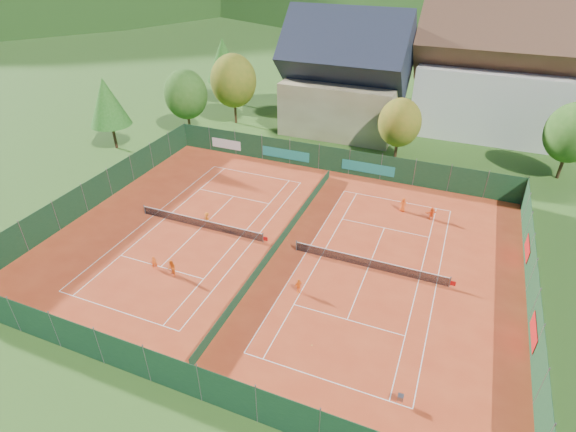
# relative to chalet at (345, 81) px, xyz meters

# --- Properties ---
(ground) EXTENTS (600.00, 600.00, 0.00)m
(ground) POSITION_rel_chalet_xyz_m (3.00, -30.00, -6.64)
(ground) COLOR #2B541A
(ground) RESTS_ON ground
(clay_pad) EXTENTS (40.00, 32.00, 0.01)m
(clay_pad) POSITION_rel_chalet_xyz_m (3.00, -30.00, -6.62)
(clay_pad) COLOR #B4381A
(clay_pad) RESTS_ON ground
(court_markings_left) EXTENTS (11.03, 23.83, 0.00)m
(court_markings_left) POSITION_rel_chalet_xyz_m (-5.00, -30.00, -6.61)
(court_markings_left) COLOR white
(court_markings_left) RESTS_ON ground
(court_markings_right) EXTENTS (11.03, 23.83, 0.00)m
(court_markings_right) POSITION_rel_chalet_xyz_m (11.00, -30.00, -6.61)
(court_markings_right) COLOR white
(court_markings_right) RESTS_ON ground
(tennis_net_left) EXTENTS (13.30, 0.10, 1.02)m
(tennis_net_left) POSITION_rel_chalet_xyz_m (-4.85, -30.00, -6.12)
(tennis_net_left) COLOR #59595B
(tennis_net_left) RESTS_ON ground
(tennis_net_right) EXTENTS (13.30, 0.10, 1.02)m
(tennis_net_right) POSITION_rel_chalet_xyz_m (11.15, -30.00, -6.12)
(tennis_net_right) COLOR #59595B
(tennis_net_right) RESTS_ON ground
(court_divider) EXTENTS (0.03, 28.80, 1.00)m
(court_divider) POSITION_rel_chalet_xyz_m (3.00, -30.00, -6.12)
(court_divider) COLOR #143921
(court_divider) RESTS_ON ground
(fence_north) EXTENTS (40.00, 0.10, 3.00)m
(fence_north) POSITION_rel_chalet_xyz_m (2.54, -14.01, -5.16)
(fence_north) COLOR #153A20
(fence_north) RESTS_ON ground
(fence_south) EXTENTS (40.00, 0.04, 3.00)m
(fence_south) POSITION_rel_chalet_xyz_m (3.00, -46.00, -5.12)
(fence_south) COLOR #143720
(fence_south) RESTS_ON ground
(fence_west) EXTENTS (0.04, 32.00, 3.00)m
(fence_west) POSITION_rel_chalet_xyz_m (-17.00, -30.00, -5.12)
(fence_west) COLOR #12331B
(fence_west) RESTS_ON ground
(fence_east) EXTENTS (0.09, 32.00, 3.00)m
(fence_east) POSITION_rel_chalet_xyz_m (23.00, -29.95, -5.14)
(fence_east) COLOR #13341C
(fence_east) RESTS_ON ground
(chalet) EXTENTS (16.20, 12.00, 16.00)m
(chalet) POSITION_rel_chalet_xyz_m (0.00, 0.00, 0.00)
(chalet) COLOR #C2B488
(chalet) RESTS_ON ground
(hotel_block_a) EXTENTS (21.60, 11.00, 17.25)m
(hotel_block_a) POSITION_rel_chalet_xyz_m (19.00, 6.00, 0.76)
(hotel_block_a) COLOR silver
(hotel_block_a) RESTS_ON ground
(tree_west_front) EXTENTS (5.72, 5.72, 8.69)m
(tree_west_front) POSITION_rel_chalet_xyz_m (-19.00, -10.00, -1.23)
(tree_west_front) COLOR #482E19
(tree_west_front) RESTS_ON ground
(tree_west_mid) EXTENTS (6.44, 6.44, 9.78)m
(tree_west_mid) POSITION_rel_chalet_xyz_m (-15.00, -4.00, -0.56)
(tree_west_mid) COLOR #432C18
(tree_west_mid) RESTS_ON ground
(tree_west_back) EXTENTS (5.60, 5.60, 10.00)m
(tree_west_back) POSITION_rel_chalet_xyz_m (-21.00, 4.00, 0.11)
(tree_west_back) COLOR #422E17
(tree_west_back) RESTS_ON ground
(tree_center) EXTENTS (5.01, 5.01, 7.60)m
(tree_center) POSITION_rel_chalet_xyz_m (9.00, -8.00, -1.91)
(tree_center) COLOR #4B2B1A
(tree_center) RESTS_ON ground
(tree_east_front) EXTENTS (5.72, 5.72, 8.69)m
(tree_east_front) POSITION_rel_chalet_xyz_m (27.00, -6.00, -1.23)
(tree_east_front) COLOR #422C17
(tree_east_front) RESTS_ON ground
(tree_west_side) EXTENTS (5.04, 5.04, 9.00)m
(tree_west_side) POSITION_rel_chalet_xyz_m (-25.00, -18.00, -0.56)
(tree_west_side) COLOR #422717
(tree_west_side) RESTS_ON ground
(mountain_backdrop) EXTENTS (820.00, 530.00, 242.00)m
(mountain_backdrop) POSITION_rel_chalet_xyz_m (31.54, 203.48, -46.26)
(mountain_backdrop) COLOR black
(mountain_backdrop) RESTS_ON ground
(ball_hopper) EXTENTS (0.34, 0.34, 0.80)m
(ball_hopper) POSITION_rel_chalet_xyz_m (15.69, -41.79, -6.07)
(ball_hopper) COLOR slate
(ball_hopper) RESTS_ON ground
(loose_ball_0) EXTENTS (0.07, 0.07, 0.07)m
(loose_ball_0) POSITION_rel_chalet_xyz_m (-8.38, -33.44, -6.59)
(loose_ball_0) COLOR #CCD833
(loose_ball_0) RESTS_ON ground
(loose_ball_1) EXTENTS (0.07, 0.07, 0.07)m
(loose_ball_1) POSITION_rel_chalet_xyz_m (9.46, -39.61, -6.59)
(loose_ball_1) COLOR #CCD833
(loose_ball_1) RESTS_ON ground
(loose_ball_2) EXTENTS (0.07, 0.07, 0.07)m
(loose_ball_2) POSITION_rel_chalet_xyz_m (3.30, -28.91, -6.59)
(loose_ball_2) COLOR #CCD833
(loose_ball_2) RESTS_ON ground
(loose_ball_3) EXTENTS (0.07, 0.07, 0.07)m
(loose_ball_3) POSITION_rel_chalet_xyz_m (1.22, -20.26, -6.59)
(loose_ball_3) COLOR #CCD833
(loose_ball_3) RESTS_ON ground
(player_left_near) EXTENTS (0.51, 0.51, 1.19)m
(player_left_near) POSITION_rel_chalet_xyz_m (-5.28, -36.73, -6.03)
(player_left_near) COLOR #EA5414
(player_left_near) RESTS_ON ground
(player_left_mid) EXTENTS (0.90, 0.84, 1.48)m
(player_left_mid) POSITION_rel_chalet_xyz_m (-3.43, -36.94, -5.88)
(player_left_mid) COLOR orange
(player_left_mid) RESTS_ON ground
(player_left_far) EXTENTS (0.89, 0.64, 1.24)m
(player_left_far) POSITION_rel_chalet_xyz_m (-4.77, -29.23, -6.01)
(player_left_far) COLOR orange
(player_left_far) RESTS_ON ground
(player_right_near) EXTENTS (0.64, 0.79, 1.26)m
(player_right_near) POSITION_rel_chalet_xyz_m (6.71, -34.99, -5.99)
(player_right_near) COLOR orange
(player_right_near) RESTS_ON ground
(player_right_far_a) EXTENTS (0.77, 0.55, 1.47)m
(player_right_far_a) POSITION_rel_chalet_xyz_m (12.00, -19.88, -5.89)
(player_right_far_a) COLOR #E14D14
(player_right_far_a) RESTS_ON ground
(player_right_far_b) EXTENTS (1.22, 0.94, 1.29)m
(player_right_far_b) POSITION_rel_chalet_xyz_m (14.82, -20.35, -5.98)
(player_right_far_b) COLOR #F04F15
(player_right_far_b) RESTS_ON ground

